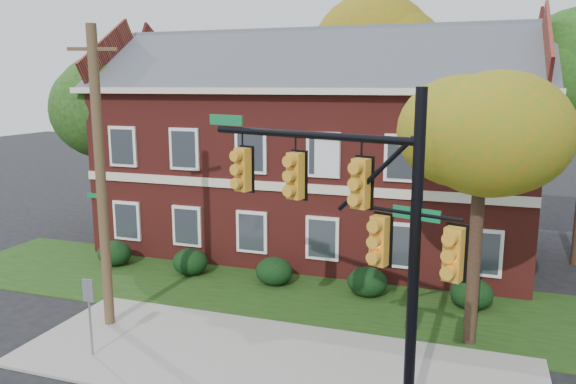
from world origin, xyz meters
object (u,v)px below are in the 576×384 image
(traffic_signal, at_px, (357,220))
(tree_far_rear, at_px, (378,57))
(hedge_left, at_px, (190,262))
(hedge_center, at_px, (274,271))
(hedge_right, at_px, (367,282))
(tree_near_right, at_px, (493,111))
(utility_pole, at_px, (101,180))
(hedge_far_left, at_px, (115,253))
(sign_post, at_px, (89,305))
(hedge_far_right, at_px, (472,294))
(apartment_building, at_px, (314,139))
(tree_left_rear, at_px, (111,99))

(traffic_signal, bearing_deg, tree_far_rear, 116.84)
(hedge_left, bearing_deg, traffic_signal, -42.14)
(hedge_center, xyz_separation_m, traffic_signal, (4.59, -7.32, 4.02))
(hedge_left, relative_size, hedge_right, 1.00)
(hedge_right, distance_m, traffic_signal, 8.42)
(tree_near_right, distance_m, utility_pole, 11.23)
(traffic_signal, bearing_deg, hedge_right, 116.27)
(hedge_far_left, height_order, sign_post, sign_post)
(tree_near_right, bearing_deg, hedge_far_right, 94.52)
(apartment_building, relative_size, traffic_signal, 2.57)
(hedge_center, relative_size, hedge_far_right, 1.00)
(tree_left_rear, xyz_separation_m, sign_post, (6.97, -11.06, -5.15))
(tree_far_rear, distance_m, utility_pole, 19.24)
(hedge_right, bearing_deg, sign_post, -132.15)
(hedge_far_right, distance_m, tree_far_rear, 16.51)
(utility_pole, bearing_deg, hedge_far_left, 104.99)
(traffic_signal, bearing_deg, utility_pole, -177.95)
(hedge_left, xyz_separation_m, utility_pole, (-0.09, -5.01, 4.07))
(hedge_right, height_order, utility_pole, utility_pole)
(tree_near_right, distance_m, traffic_signal, 5.62)
(apartment_building, height_order, hedge_far_right, apartment_building)
(hedge_far_left, bearing_deg, hedge_left, 0.00)
(hedge_far_left, distance_m, hedge_left, 3.50)
(tree_left_rear, xyz_separation_m, tree_far_rear, (11.07, 8.96, 2.16))
(tree_left_rear, bearing_deg, sign_post, -57.78)
(apartment_building, xyz_separation_m, sign_post, (-2.76, -12.17, -3.46))
(hedge_far_right, height_order, tree_near_right, tree_near_right)
(hedge_right, relative_size, hedge_far_right, 1.00)
(hedge_far_right, relative_size, tree_left_rear, 0.16)
(traffic_signal, xyz_separation_m, utility_pole, (-8.18, 2.31, 0.04))
(tree_near_right, relative_size, tree_far_rear, 0.74)
(hedge_far_left, xyz_separation_m, traffic_signal, (11.59, -7.32, 4.02))
(hedge_far_left, bearing_deg, hedge_center, 0.00)
(tree_far_rear, xyz_separation_m, utility_pole, (-4.93, -18.11, -4.25))
(tree_far_rear, distance_m, traffic_signal, 21.11)
(hedge_right, height_order, traffic_signal, traffic_signal)
(hedge_left, bearing_deg, tree_left_rear, 146.41)
(hedge_far_left, bearing_deg, tree_left_rear, 123.42)
(tree_far_rear, relative_size, traffic_signal, 1.57)
(hedge_far_left, height_order, hedge_center, same)
(hedge_right, xyz_separation_m, sign_post, (-6.26, -6.92, 1.00))
(hedge_left, xyz_separation_m, tree_far_rear, (4.84, 13.09, 8.32))
(sign_post, bearing_deg, tree_near_right, 19.51)
(tree_near_right, distance_m, tree_left_rear, 18.33)
(apartment_building, xyz_separation_m, hedge_far_left, (-7.00, -5.25, -4.46))
(hedge_center, height_order, hedge_far_right, same)
(tree_far_rear, bearing_deg, tree_left_rear, -141.03)
(traffic_signal, bearing_deg, hedge_far_right, 89.58)
(hedge_left, distance_m, utility_pole, 6.45)
(apartment_building, relative_size, hedge_left, 13.43)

